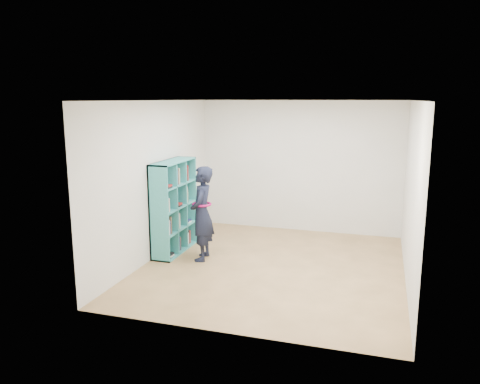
% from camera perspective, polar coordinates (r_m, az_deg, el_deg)
% --- Properties ---
extents(floor, '(4.50, 4.50, 0.00)m').
position_cam_1_polar(floor, '(7.55, 3.99, -9.07)').
color(floor, olive).
rests_on(floor, ground).
extents(ceiling, '(4.50, 4.50, 0.00)m').
position_cam_1_polar(ceiling, '(7.08, 4.29, 11.06)').
color(ceiling, white).
rests_on(ceiling, wall_back).
extents(wall_left, '(0.02, 4.50, 2.60)m').
position_cam_1_polar(wall_left, '(7.89, -10.18, 1.45)').
color(wall_left, beige).
rests_on(wall_left, floor).
extents(wall_right, '(0.02, 4.50, 2.60)m').
position_cam_1_polar(wall_right, '(7.04, 20.20, -0.25)').
color(wall_right, beige).
rests_on(wall_right, floor).
extents(wall_back, '(4.00, 0.02, 2.60)m').
position_cam_1_polar(wall_back, '(9.38, 7.23, 3.09)').
color(wall_back, beige).
rests_on(wall_back, floor).
extents(wall_front, '(4.00, 0.02, 2.60)m').
position_cam_1_polar(wall_front, '(5.09, -1.59, -3.81)').
color(wall_front, beige).
rests_on(wall_front, floor).
extents(bookshelf, '(0.35, 1.20, 1.60)m').
position_cam_1_polar(bookshelf, '(8.15, -8.21, -1.92)').
color(bookshelf, teal).
rests_on(bookshelf, floor).
extents(person, '(0.46, 0.62, 1.56)m').
position_cam_1_polar(person, '(7.68, -4.66, -2.63)').
color(person, black).
rests_on(person, floor).
extents(smartphone, '(0.05, 0.10, 0.13)m').
position_cam_1_polar(smartphone, '(7.76, -5.54, -1.72)').
color(smartphone, silver).
rests_on(smartphone, person).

